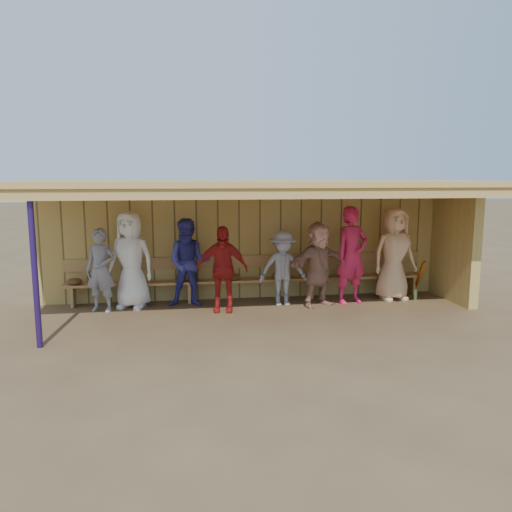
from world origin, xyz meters
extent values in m
plane|color=brown|center=(0.00, 0.00, 0.00)|extent=(90.00, 90.00, 0.00)
imported|color=gray|center=(-2.97, 0.60, 0.81)|extent=(0.69, 0.57, 1.62)
imported|color=white|center=(-2.42, 0.81, 0.96)|extent=(1.09, 0.90, 1.91)
imported|color=#383798|center=(-1.29, 0.76, 0.88)|extent=(0.93, 0.76, 1.76)
imported|color=red|center=(-0.67, 0.27, 0.83)|extent=(1.03, 0.57, 1.66)
imported|color=gray|center=(0.58, 0.55, 0.76)|extent=(0.99, 0.58, 1.52)
imported|color=tan|center=(1.27, 0.39, 0.85)|extent=(1.64, 1.09, 1.70)
imported|color=#CA2049|center=(2.00, 0.52, 0.99)|extent=(0.84, 0.69, 1.99)
imported|color=#E2AF7F|center=(2.97, 0.63, 0.97)|extent=(1.03, 0.74, 1.95)
cube|color=tan|center=(0.00, 1.35, 1.20)|extent=(8.60, 0.20, 2.40)
cube|color=tan|center=(4.20, 0.45, 1.20)|extent=(0.20, 1.62, 2.40)
cube|color=tan|center=(0.00, 0.00, 2.45)|extent=(8.80, 3.20, 0.10)
cube|color=tan|center=(0.00, -1.50, 2.32)|extent=(8.80, 0.10, 0.18)
cube|color=tan|center=(-3.80, 0.00, 2.31)|extent=(0.08, 3.00, 0.16)
cube|color=tan|center=(-2.85, 0.00, 2.31)|extent=(0.08, 3.00, 0.16)
cube|color=tan|center=(-1.90, 0.00, 2.31)|extent=(0.08, 3.00, 0.16)
cube|color=tan|center=(-0.95, 0.00, 2.31)|extent=(0.08, 3.00, 0.16)
cube|color=tan|center=(0.00, 0.00, 2.31)|extent=(0.08, 3.00, 0.16)
cube|color=tan|center=(0.95, 0.00, 2.31)|extent=(0.08, 3.00, 0.16)
cube|color=tan|center=(1.90, 0.00, 2.31)|extent=(0.08, 3.00, 0.16)
cube|color=tan|center=(2.85, 0.00, 2.31)|extent=(0.08, 3.00, 0.16)
cube|color=tan|center=(3.80, 0.00, 2.31)|extent=(0.08, 3.00, 0.16)
cylinder|color=navy|center=(-3.60, -1.40, 1.20)|extent=(0.09, 0.09, 2.40)
cube|color=#B0834B|center=(0.00, 1.06, 0.42)|extent=(7.60, 0.32, 0.05)
cube|color=#B0834B|center=(0.00, 1.22, 0.80)|extent=(7.60, 0.04, 0.26)
cube|color=#B0834B|center=(-3.60, 1.06, 0.20)|extent=(0.06, 0.29, 0.40)
cube|color=#B0834B|center=(-1.29, 1.06, 0.20)|extent=(0.06, 0.29, 0.40)
cube|color=#B0834B|center=(1.29, 1.06, 0.20)|extent=(0.06, 0.29, 0.40)
cube|color=#B0834B|center=(3.60, 1.06, 0.20)|extent=(0.06, 0.29, 0.40)
cylinder|color=orange|center=(3.65, 0.86, 0.40)|extent=(0.13, 0.41, 0.80)
sphere|color=#C35A16|center=(3.04, 0.86, 0.04)|extent=(0.08, 0.08, 0.08)
ellipsoid|color=#593319|center=(-3.54, 1.01, 0.52)|extent=(0.30, 0.24, 0.14)
ellipsoid|color=#593319|center=(-0.37, 1.01, 0.52)|extent=(0.30, 0.24, 0.14)
ellipsoid|color=#593319|center=(0.58, 1.01, 0.52)|extent=(0.30, 0.24, 0.14)
cylinder|color=#A3CB65|center=(1.67, 1.11, 0.56)|extent=(0.07, 0.07, 0.22)
cylinder|color=orange|center=(2.05, 1.11, 0.56)|extent=(0.07, 0.07, 0.22)
cylinder|color=#80BA5D|center=(3.45, 0.56, 0.11)|extent=(0.07, 0.07, 0.22)
camera|label=1|loc=(-1.44, -9.10, 2.57)|focal=35.00mm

